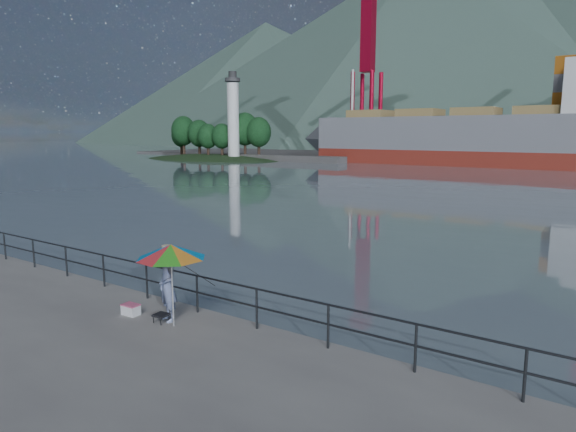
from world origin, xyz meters
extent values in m
cylinder|color=#2D3033|center=(0.00, 1.70, 1.00)|extent=(22.00, 0.05, 0.05)
cylinder|color=#2D3033|center=(0.00, 1.70, 0.55)|extent=(22.00, 0.05, 0.05)
cube|color=#2D3033|center=(0.00, 1.70, 0.50)|extent=(22.00, 0.06, 1.00)
cone|color=#385147|center=(-140.00, 190.00, 27.50)|extent=(228.80, 228.80, 55.00)
cone|color=#385147|center=(-70.00, 200.00, 37.50)|extent=(312.00, 312.00, 75.00)
ellipsoid|color=#263F1E|center=(-55.00, 62.00, 0.00)|extent=(48.00, 26.40, 8.40)
cylinder|color=white|center=(-49.00, 61.00, 6.50)|extent=(2.00, 2.00, 13.00)
cylinder|color=#2D2D2D|center=(-49.00, 61.00, 14.00)|extent=(1.80, 1.80, 2.00)
imported|color=navy|center=(0.83, 0.85, 0.90)|extent=(0.76, 0.63, 1.80)
cylinder|color=white|center=(1.23, 0.65, 0.94)|extent=(0.04, 0.04, 1.89)
cone|color=red|center=(1.23, 0.65, 1.89)|extent=(2.13, 2.13, 0.35)
cube|color=black|center=(0.79, 0.64, 0.20)|extent=(0.37, 0.37, 0.04)
cube|color=#2D3033|center=(0.79, 0.64, 0.09)|extent=(0.28, 0.28, 0.18)
cube|color=silver|center=(-0.29, 0.56, 0.13)|extent=(0.46, 0.32, 0.25)
cylinder|color=black|center=(0.57, 2.10, 0.00)|extent=(0.13, 1.59, 1.12)
cube|color=maroon|center=(-10.49, 70.94, 0.75)|extent=(49.25, 8.52, 2.50)
cube|color=slate|center=(-10.49, 70.94, 4.50)|extent=(49.25, 8.52, 5.00)
camera|label=1|loc=(10.40, -7.59, 4.73)|focal=32.00mm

